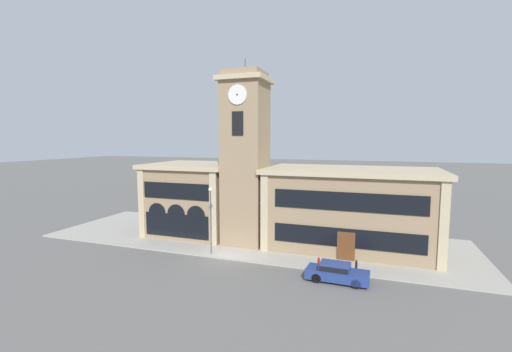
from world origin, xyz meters
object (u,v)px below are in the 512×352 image
at_px(street_lamp, 211,211).
at_px(bollard, 356,267).
at_px(fire_hydrant, 319,263).
at_px(parked_car_near, 337,272).

height_order(street_lamp, bollard, street_lamp).
height_order(bollard, fire_hydrant, bollard).
relative_size(street_lamp, bollard, 5.74).
xyz_separation_m(bollard, fire_hydrant, (-2.93, 0.22, -0.10)).
bearing_deg(street_lamp, parked_car_near, -10.59).
distance_m(bollard, fire_hydrant, 2.94).
distance_m(parked_car_near, bollard, 2.17).
bearing_deg(bollard, fire_hydrant, 175.79).
bearing_deg(fire_hydrant, parked_car_near, -50.17).
relative_size(parked_car_near, street_lamp, 0.76).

